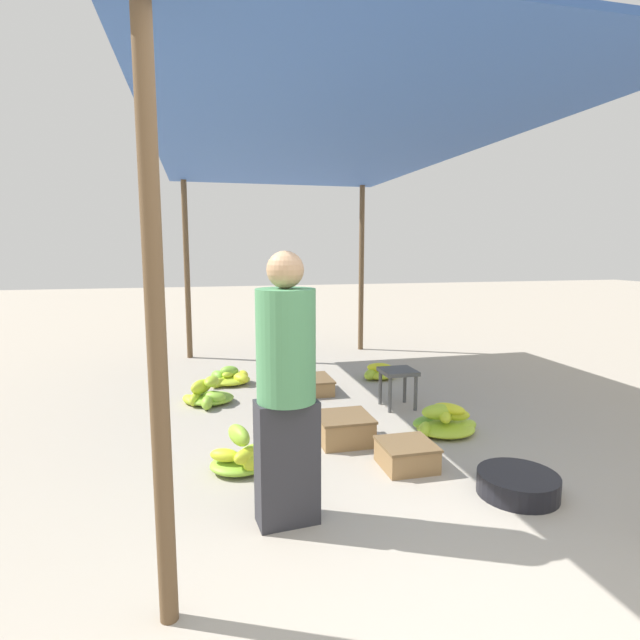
# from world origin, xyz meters

# --- Properties ---
(ground_plane) EXTENTS (40.00, 40.00, 0.00)m
(ground_plane) POSITION_xyz_m (0.00, 0.00, 0.00)
(ground_plane) COLOR #A39989
(ground_plane) RESTS_ON ground
(canopy_post_front_left) EXTENTS (0.08, 0.08, 2.57)m
(canopy_post_front_left) POSITION_xyz_m (-1.33, 0.30, 1.28)
(canopy_post_front_left) COLOR brown
(canopy_post_front_left) RESTS_ON ground
(canopy_post_back_left) EXTENTS (0.08, 0.08, 2.57)m
(canopy_post_back_left) POSITION_xyz_m (-1.33, 5.74, 1.28)
(canopy_post_back_left) COLOR brown
(canopy_post_back_left) RESTS_ON ground
(canopy_post_back_right) EXTENTS (0.08, 0.08, 2.57)m
(canopy_post_back_right) POSITION_xyz_m (1.33, 5.74, 1.28)
(canopy_post_back_right) COLOR brown
(canopy_post_back_right) RESTS_ON ground
(canopy_tarp) EXTENTS (3.06, 5.84, 0.04)m
(canopy_tarp) POSITION_xyz_m (0.00, 3.02, 2.59)
(canopy_tarp) COLOR #33569E
(canopy_tarp) RESTS_ON canopy_post_front_left
(vendor_foreground) EXTENTS (0.37, 0.37, 1.59)m
(vendor_foreground) POSITION_xyz_m (-0.69, 0.95, 0.83)
(vendor_foreground) COLOR #2D2D33
(vendor_foreground) RESTS_ON ground
(stool) EXTENTS (0.34, 0.34, 0.39)m
(stool) POSITION_xyz_m (0.77, 2.82, 0.32)
(stool) COLOR #4C4C4C
(stool) RESTS_ON ground
(basin_black) EXTENTS (0.52, 0.52, 0.14)m
(basin_black) POSITION_xyz_m (0.83, 0.92, 0.07)
(basin_black) COLOR black
(basin_black) RESTS_ON ground
(banana_pile_left_0) EXTENTS (0.50, 0.41, 0.34)m
(banana_pile_left_0) POSITION_xyz_m (-0.89, 1.70, 0.11)
(banana_pile_left_0) COLOR #CBD528
(banana_pile_left_0) RESTS_ON ground
(banana_pile_left_1) EXTENTS (0.56, 0.53, 0.29)m
(banana_pile_left_1) POSITION_xyz_m (-1.12, 3.38, 0.09)
(banana_pile_left_1) COLOR #BDD02A
(banana_pile_left_1) RESTS_ON ground
(banana_pile_left_2) EXTENTS (0.51, 0.52, 0.22)m
(banana_pile_left_2) POSITION_xyz_m (-0.84, 4.12, 0.08)
(banana_pile_left_2) COLOR #7DB636
(banana_pile_left_2) RESTS_ON ground
(banana_pile_right_0) EXTENTS (0.46, 0.40, 0.20)m
(banana_pile_right_0) POSITION_xyz_m (0.97, 3.94, 0.07)
(banana_pile_right_0) COLOR #B2CB2C
(banana_pile_right_0) RESTS_ON ground
(banana_pile_right_1) EXTENTS (0.68, 0.50, 0.27)m
(banana_pile_right_1) POSITION_xyz_m (0.89, 2.04, 0.10)
(banana_pile_right_1) COLOR #BCD02A
(banana_pile_right_1) RESTS_ON ground
(crate_near) EXTENTS (0.44, 0.44, 0.23)m
(crate_near) POSITION_xyz_m (-0.02, 2.07, 0.11)
(crate_near) COLOR olive
(crate_near) RESTS_ON ground
(crate_mid) EXTENTS (0.52, 0.52, 0.17)m
(crate_mid) POSITION_xyz_m (-0.01, 3.55, 0.09)
(crate_mid) COLOR olive
(crate_mid) RESTS_ON ground
(crate_far) EXTENTS (0.39, 0.39, 0.19)m
(crate_far) POSITION_xyz_m (0.29, 1.48, 0.10)
(crate_far) COLOR olive
(crate_far) RESTS_ON ground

